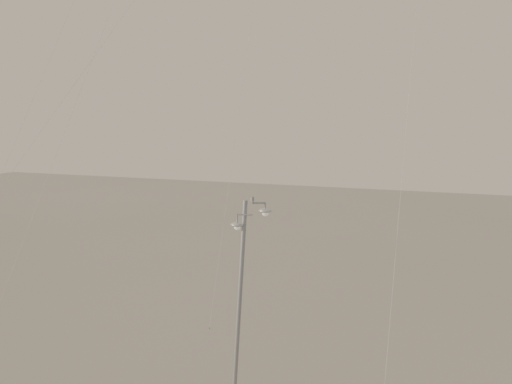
% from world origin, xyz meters
% --- Properties ---
extents(street_lamp, '(1.65, 0.90, 9.00)m').
position_xyz_m(street_lamp, '(3.81, 0.60, 4.80)').
color(street_lamp, '#909498').
rests_on(street_lamp, ground).
extents(kite_3, '(10.02, 13.45, 22.33)m').
position_xyz_m(kite_3, '(-4.24, 3.74, 15.63)').
color(kite_3, maroon).
rests_on(kite_3, ground).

